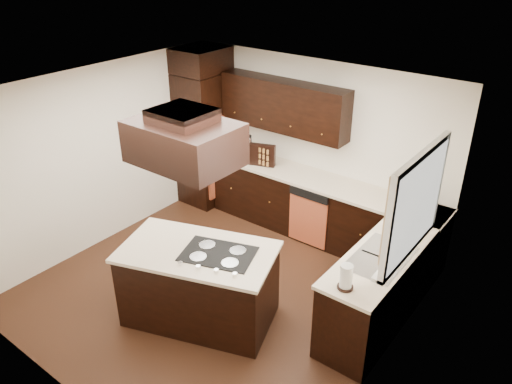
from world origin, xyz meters
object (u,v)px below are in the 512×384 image
at_px(spice_rack, 262,155).
at_px(range_hood, 184,143).
at_px(island, 199,286).
at_px(oven_column, 205,139).

bearing_deg(spice_rack, range_hood, -92.23).
relative_size(island, spice_rack, 4.14).
relative_size(island, range_hood, 1.54).
height_order(range_hood, spice_rack, range_hood).
distance_m(island, spice_rack, 2.44).
relative_size(oven_column, range_hood, 2.02).
height_order(oven_column, island, oven_column).
bearing_deg(range_hood, oven_column, 129.74).
bearing_deg(oven_column, island, -49.09).
height_order(island, range_hood, range_hood).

